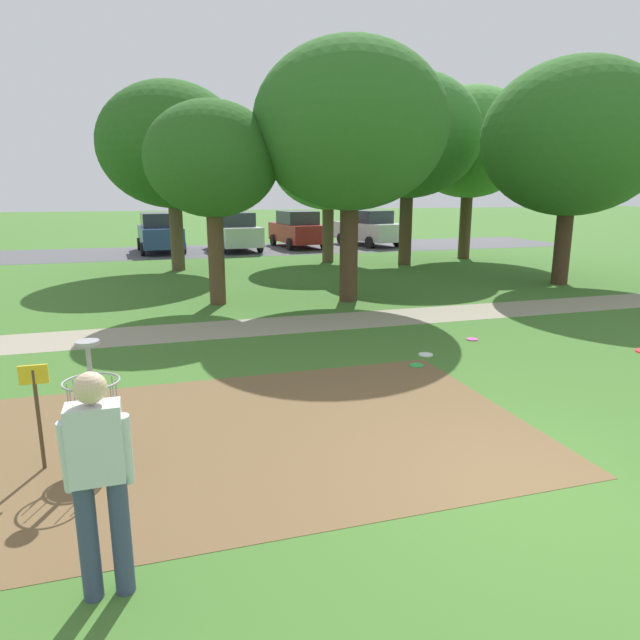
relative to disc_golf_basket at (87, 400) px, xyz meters
name	(u,v)px	position (x,y,z in m)	size (l,w,h in m)	color
ground_plane	(545,491)	(4.31, -1.85, -0.75)	(160.00, 160.00, 0.00)	#3D6B28
dirt_tee_pad	(260,433)	(1.88, 0.29, -0.75)	(6.61, 4.31, 0.01)	brown
disc_golf_basket	(87,400)	(0.00, 0.00, 0.00)	(0.98, 0.58, 1.39)	#9E9EA3
player_foreground_watching	(99,474)	(0.30, -2.13, 0.21)	(0.47, 0.40, 1.71)	#384260
frisbee_by_tee	(472,339)	(6.72, 3.37, -0.74)	(0.22, 0.22, 0.02)	#E53D99
frisbee_far_right	(426,355)	(5.35, 2.68, -0.74)	(0.26, 0.26, 0.02)	white
frisbee_scattered_a	(417,365)	(4.91, 2.16, -0.74)	(0.24, 0.24, 0.02)	green
tree_near_left	(350,127)	(5.72, 7.85, 3.67)	(4.89, 4.89, 6.52)	#422D1E
tree_near_right	(172,146)	(1.68, 15.20, 3.65)	(5.11, 5.11, 6.59)	brown
tree_mid_left	(212,161)	(2.33, 8.43, 2.84)	(3.31, 3.31, 5.03)	#4C3823
tree_mid_center	(328,161)	(7.71, 15.92, 3.27)	(4.56, 4.56, 5.98)	brown
tree_mid_right	(409,136)	(10.36, 14.22, 4.13)	(5.47, 5.47, 7.22)	#4C3823
tree_far_left	(573,138)	(13.04, 8.54, 3.63)	(5.39, 5.39, 6.69)	#422D1E
tree_far_center	(470,143)	(13.68, 15.32, 4.02)	(5.26, 5.26, 7.03)	#4C3823
parking_lot_strip	(227,250)	(4.31, 21.59, -0.75)	(36.00, 6.00, 0.01)	#4C4C51
parked_car_leftmost	(160,233)	(1.20, 21.70, 0.17)	(2.19, 4.31, 1.84)	#2D4784
parked_car_center_left	(234,232)	(4.68, 21.38, 0.17)	(2.25, 4.34, 1.84)	silver
parked_car_center_right	(298,229)	(8.02, 22.05, 0.17)	(2.30, 4.36, 1.84)	maroon
parked_car_rightmost	(369,228)	(11.90, 21.91, 0.17)	(2.80, 4.52, 1.84)	silver
gravel_path	(322,322)	(4.31, 5.66, -0.75)	(40.00, 1.59, 0.00)	gray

